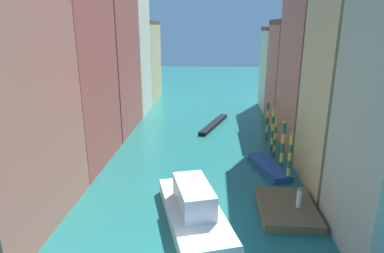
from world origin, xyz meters
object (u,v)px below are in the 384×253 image
mooring_pole_4 (267,120)px  motorboat_0 (269,167)px  mooring_pole_0 (290,158)px  mooring_pole_2 (275,138)px  mooring_pole_1 (283,145)px  waterfront_dock (287,208)px  vaporetto_white (194,209)px  person_on_dock (299,198)px  mooring_pole_3 (273,129)px  gondola_black (214,124)px

mooring_pole_4 → motorboat_0: bearing=-97.0°
mooring_pole_0 → mooring_pole_2: bearing=91.8°
mooring_pole_0 → mooring_pole_2: size_ratio=1.08×
mooring_pole_1 → motorboat_0: mooring_pole_1 is taller
mooring_pole_0 → mooring_pole_4: (-0.11, 11.99, 0.11)m
waterfront_dock → vaporetto_white: size_ratio=0.55×
person_on_dock → mooring_pole_4: 17.19m
mooring_pole_0 → mooring_pole_3: (-0.16, 7.89, 0.24)m
mooring_pole_4 → vaporetto_white: (-7.94, -18.59, -1.50)m
mooring_pole_3 → mooring_pole_4: (0.05, 4.09, -0.13)m
mooring_pole_0 → motorboat_0: mooring_pole_0 is taller
mooring_pole_1 → motorboat_0: (-1.15, 0.15, -2.34)m
mooring_pole_0 → gondola_black: bearing=110.7°
vaporetto_white → mooring_pole_4: bearing=66.9°
mooring_pole_2 → gondola_black: 13.27m
mooring_pole_1 → gondola_black: (-6.53, 14.88, -2.40)m
person_on_dock → gondola_black: person_on_dock is taller
mooring_pole_0 → mooring_pole_2: mooring_pole_0 is taller
mooring_pole_2 → gondola_black: (-6.43, 11.44, -2.00)m
mooring_pole_2 → mooring_pole_4: bearing=89.2°
mooring_pole_3 → motorboat_0: 5.74m
mooring_pole_2 → motorboat_0: size_ratio=0.67×
mooring_pole_0 → waterfront_dock: bearing=-102.5°
mooring_pole_4 → mooring_pole_1: bearing=-89.9°
gondola_black → motorboat_0: bearing=-69.9°
gondola_black → vaporetto_white: bearing=-93.4°
waterfront_dock → mooring_pole_3: size_ratio=1.11×
vaporetto_white → mooring_pole_3: bearing=61.4°
person_on_dock → motorboat_0: 8.05m
mooring_pole_0 → mooring_pole_3: bearing=91.1°
mooring_pole_0 → mooring_pole_3: 7.90m
mooring_pole_4 → mooring_pole_2: bearing=-90.8°
mooring_pole_2 → gondola_black: mooring_pole_2 is taller
mooring_pole_4 → motorboat_0: 9.55m
waterfront_dock → mooring_pole_3: bearing=85.9°
mooring_pole_2 → motorboat_0: 3.96m
person_on_dock → mooring_pole_1: mooring_pole_1 is taller
waterfront_dock → mooring_pole_2: mooring_pole_2 is taller
mooring_pole_4 → mooring_pole_0: bearing=-89.5°
mooring_pole_2 → gondola_black: size_ratio=0.44×
motorboat_0 → mooring_pole_0: bearing=-65.8°
mooring_pole_4 → vaporetto_white: mooring_pole_4 is taller
mooring_pole_0 → mooring_pole_4: bearing=90.5°
mooring_pole_4 → gondola_black: bearing=139.8°
gondola_black → person_on_dock: bearing=-74.5°
person_on_dock → mooring_pole_0: bearing=86.4°
mooring_pole_1 → waterfront_dock: bearing=-97.5°
mooring_pole_0 → mooring_pole_1: bearing=92.2°
mooring_pole_1 → mooring_pole_4: mooring_pole_1 is taller
person_on_dock → mooring_pole_3: bearing=89.2°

